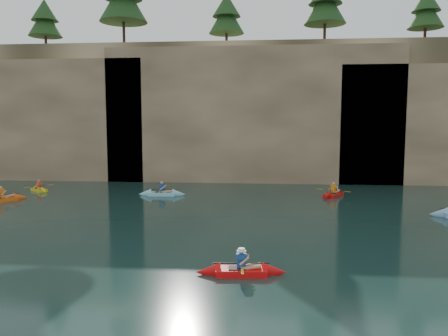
{
  "coord_description": "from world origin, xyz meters",
  "views": [
    {
      "loc": [
        2.97,
        -13.8,
        5.08
      ],
      "look_at": [
        1.24,
        5.31,
        3.0
      ],
      "focal_mm": 35.0,
      "sensor_mm": 36.0,
      "label": 1
    }
  ],
  "objects": [
    {
      "name": "kayaker_ltblue_mid",
      "position": [
        -3.91,
        15.08,
        0.15
      ],
      "size": [
        3.25,
        2.41,
        1.22
      ],
      "rotation": [
        0.0,
        0.0,
        0.06
      ],
      "color": "#8DD7ED",
      "rests_on": "ground"
    },
    {
      "name": "sea_cave_west",
      "position": [
        -18.0,
        21.95,
        2.0
      ],
      "size": [
        4.5,
        1.0,
        4.0
      ],
      "primitive_type": "cube",
      "color": "black",
      "rests_on": "ground"
    },
    {
      "name": "kayaker_yellow",
      "position": [
        -13.19,
        16.08,
        0.13
      ],
      "size": [
        2.38,
        2.11,
        1.04
      ],
      "rotation": [
        0.0,
        0.0,
        -0.69
      ],
      "color": "gold",
      "rests_on": "ground"
    },
    {
      "name": "cliff_slab_west",
      "position": [
        -20.0,
        22.6,
        5.28
      ],
      "size": [
        26.0,
        2.4,
        10.56
      ],
      "primitive_type": "cube",
      "color": "tan",
      "rests_on": "ground"
    },
    {
      "name": "kayaker_red_far",
      "position": [
        7.7,
        15.83,
        0.15
      ],
      "size": [
        2.29,
        3.19,
        1.2
      ],
      "rotation": [
        0.0,
        0.0,
        1.04
      ],
      "color": "red",
      "rests_on": "ground"
    },
    {
      "name": "main_kayaker",
      "position": [
        2.28,
        0.17,
        0.15
      ],
      "size": [
        3.06,
        2.07,
        1.12
      ],
      "rotation": [
        0.0,
        0.0,
        0.09
      ],
      "color": "red",
      "rests_on": "ground"
    },
    {
      "name": "sea_cave_east",
      "position": [
        10.0,
        21.95,
        2.25
      ],
      "size": [
        5.0,
        1.0,
        4.5
      ],
      "primitive_type": "cube",
      "color": "black",
      "rests_on": "ground"
    },
    {
      "name": "ground",
      "position": [
        0.0,
        0.0,
        0.0
      ],
      "size": [
        160.0,
        160.0,
        0.0
      ],
      "primitive_type": "plane",
      "color": "black",
      "rests_on": "ground"
    },
    {
      "name": "kayaker_orange",
      "position": [
        -13.51,
        12.01,
        0.15
      ],
      "size": [
        2.7,
        2.86,
        1.22
      ],
      "rotation": [
        0.0,
        0.0,
        0.83
      ],
      "color": "#F1590F",
      "rests_on": "ground"
    },
    {
      "name": "cliff",
      "position": [
        0.0,
        30.0,
        6.0
      ],
      "size": [
        70.0,
        16.0,
        12.0
      ],
      "primitive_type": "cube",
      "color": "tan",
      "rests_on": "ground"
    },
    {
      "name": "cliff_slab_center",
      "position": [
        2.0,
        22.6,
        5.7
      ],
      "size": [
        24.0,
        2.4,
        11.4
      ],
      "primitive_type": "cube",
      "color": "tan",
      "rests_on": "ground"
    },
    {
      "name": "sea_cave_center",
      "position": [
        -4.0,
        21.95,
        1.6
      ],
      "size": [
        3.5,
        1.0,
        3.2
      ],
      "primitive_type": "cube",
      "color": "black",
      "rests_on": "ground"
    }
  ]
}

